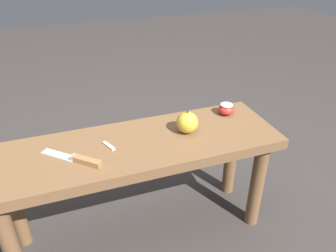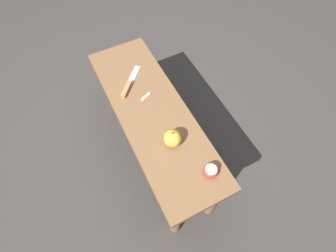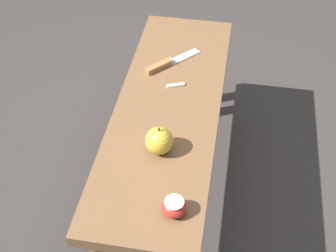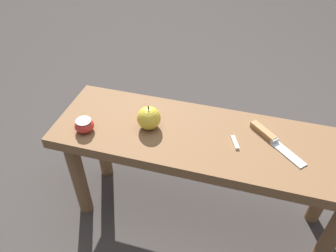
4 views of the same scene
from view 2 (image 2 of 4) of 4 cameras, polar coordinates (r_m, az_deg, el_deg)
name	(u,v)px [view 2 (image 2 of 4)]	position (r m, az deg, el deg)	size (l,w,h in m)	color
ground_plane	(156,151)	(1.71, -2.58, -5.47)	(8.00, 8.00, 0.00)	#383330
wooden_bench	(154,120)	(1.39, -3.17, 1.21)	(1.06, 0.34, 0.45)	brown
knife	(128,85)	(1.43, -8.60, 8.78)	(0.19, 0.18, 0.02)	#B7BABF
apple_whole	(173,138)	(1.19, 1.00, -2.69)	(0.08, 0.08, 0.09)	gold
apple_cut	(211,171)	(1.16, 9.26, -9.66)	(0.07, 0.07, 0.05)	red
apple_slice_near_knife	(146,96)	(1.38, -4.81, 6.42)	(0.04, 0.06, 0.01)	white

